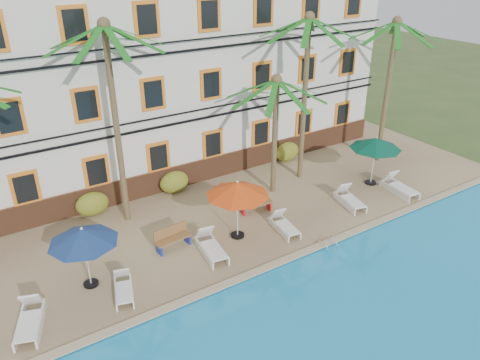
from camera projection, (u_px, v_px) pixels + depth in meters
ground at (267, 256)px, 18.85m from camera, size 100.00×100.00×0.00m
pool_deck at (207, 202)px, 22.56m from camera, size 30.00×12.00×0.25m
pool_coping at (281, 261)px, 18.05m from camera, size 30.00×0.35×0.06m
hotel_building at (156, 73)px, 23.96m from camera, size 25.40×6.44×10.22m
palm_b at (113, 99)px, 18.49m from camera, size 4.62×4.62×8.63m
palm_c at (275, 116)px, 21.59m from camera, size 4.62×4.62×5.87m
palm_d at (306, 76)px, 22.45m from camera, size 4.62×4.62×8.33m
palm_e at (390, 71)px, 24.52m from camera, size 4.62×4.62×7.85m
shrub_left at (92, 204)px, 21.04m from camera, size 1.50×0.90×1.10m
shrub_mid at (174, 182)px, 23.01m from camera, size 1.50×0.90×1.10m
shrub_right at (287, 152)px, 26.42m from camera, size 1.50×0.90×1.10m
umbrella_blue at (83, 236)px, 15.93m from camera, size 2.43×2.43×2.43m
umbrella_red at (237, 189)px, 18.71m from camera, size 2.61×2.61×2.61m
umbrella_green at (376, 144)px, 23.12m from camera, size 2.58×2.58×2.58m
lounger_a at (30, 320)px, 14.83m from camera, size 1.32×2.09×0.93m
lounger_b at (123, 288)px, 16.29m from camera, size 1.06×1.79×0.80m
lounger_c at (211, 247)px, 18.46m from camera, size 0.99×2.10×0.95m
lounger_d at (284, 225)px, 19.96m from camera, size 0.88×1.84×0.84m
lounger_e at (349, 199)px, 21.98m from camera, size 1.09×2.01×0.90m
lounger_f at (399, 187)px, 23.06m from camera, size 0.95×2.12×0.97m
bench_left at (172, 237)px, 18.76m from camera, size 1.54×0.61×0.93m
bench_right at (255, 202)px, 21.40m from camera, size 1.57×0.80×0.93m
pool_ladder at (327, 245)px, 19.08m from camera, size 0.54×0.74×0.74m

